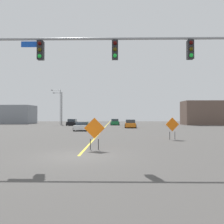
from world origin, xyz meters
name	(u,v)px	position (x,y,z in m)	size (l,w,h in m)	color
ground	(79,156)	(0.00, 0.00, 0.00)	(142.10, 142.10, 0.00)	#4C4947
road_centre_stripe	(107,125)	(0.00, 39.47, 0.00)	(0.16, 78.95, 0.01)	yellow
traffic_signal_assembly	(154,58)	(4.19, -0.02, 5.48)	(16.82, 0.44, 6.97)	gray
street_lamp_mid_right	(60,105)	(-11.45, 41.44, 4.68)	(2.32, 0.24, 8.44)	gray
street_lamp_near_left	(61,107)	(-10.86, 40.46, 4.29)	(2.22, 0.24, 7.68)	black
construction_sign_left_shoulder	(172,125)	(7.37, 8.66, 1.32)	(1.30, 0.25, 2.07)	orange
construction_sign_median_near	(94,130)	(0.66, 2.35, 1.33)	(1.38, 0.14, 2.12)	orange
car_orange_mid	(130,124)	(4.76, 28.90, 0.70)	(2.22, 4.64, 1.48)	orange
car_white_near	(82,126)	(-2.98, 21.07, 0.60)	(2.10, 3.90, 1.27)	white
car_green_approaching	(115,122)	(1.92, 39.83, 0.66)	(2.09, 4.43, 1.42)	#196B38
car_black_passing	(72,122)	(-7.61, 37.30, 0.68)	(2.06, 3.88, 1.43)	black
roadside_building_west	(16,114)	(-24.97, 48.35, 2.47)	(8.99, 7.04, 4.94)	gray
roadside_building_east	(208,113)	(24.04, 41.29, 2.81)	(11.81, 5.53, 5.63)	brown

